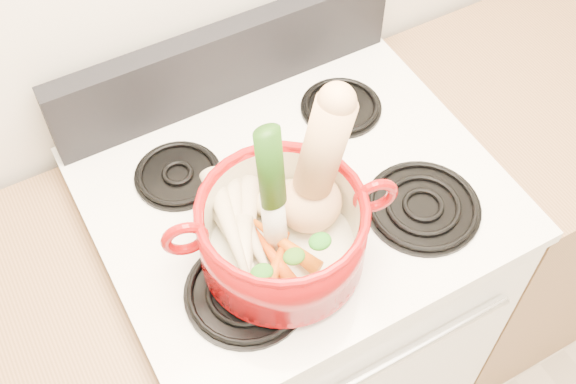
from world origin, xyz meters
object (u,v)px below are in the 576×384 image
squash (320,166)px  leek (274,194)px  stove_body (294,306)px  dutch_oven (282,233)px

squash → leek: 0.10m
stove_body → leek: size_ratio=3.09×
dutch_oven → squash: squash is taller
stove_body → dutch_oven: bearing=-127.8°
stove_body → dutch_oven: dutch_oven is taller
stove_body → leek: bearing=-132.9°
stove_body → squash: squash is taller
stove_body → squash: (-0.01, -0.10, 0.68)m
squash → leek: bearing=-167.7°
dutch_oven → leek: leek is taller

